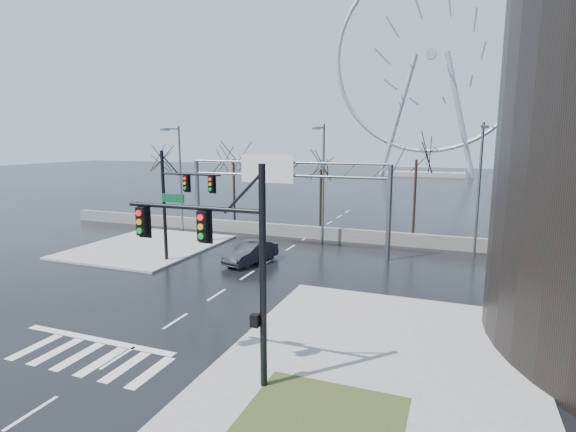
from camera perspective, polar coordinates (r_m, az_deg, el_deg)
The scene contains 18 objects.
ground at distance 23.22m, azimuth -14.08°, elevation -12.80°, with size 260.00×260.00×0.00m, color black.
sidewalk_right_ext at distance 21.47m, azimuth 12.63°, elevation -14.45°, with size 12.00×10.00×0.15m, color gray.
sidewalk_far at distance 38.70m, azimuth -17.36°, elevation -3.71°, with size 10.00×12.00×0.15m, color gray.
grass_strip at distance 15.57m, azimuth 4.53°, elevation -23.99°, with size 5.00×4.00×0.02m, color #2A3917.
barrier_wall at distance 40.35m, azimuth 2.28°, elevation -2.03°, with size 52.00×0.50×1.10m, color slate.
signal_mast_near at distance 15.82m, azimuth -7.80°, elevation -4.70°, with size 5.52×0.41×8.00m.
signal_mast_far at distance 32.44m, azimuth -13.94°, elevation 2.46°, with size 4.72×0.41×8.00m.
sign_gantry at distance 35.08m, azimuth -0.89°, elevation 3.85°, with size 16.36×0.40×7.60m.
streetlight_left at distance 43.35m, azimuth -13.77°, elevation 5.64°, with size 0.50×2.55×10.00m.
streetlight_mid at distance 37.26m, azimuth 4.36°, elevation 5.26°, with size 0.50×2.55×10.00m.
streetlight_right at distance 35.77m, azimuth 23.17°, elevation 4.31°, with size 0.50×2.55×10.00m.
tree_far_left at distance 51.59m, azimuth -15.60°, elevation 5.83°, with size 3.50×3.50×7.00m.
tree_left at distance 46.36m, azimuth -6.93°, elevation 6.21°, with size 3.75×3.75×7.50m.
tree_center at distance 43.94m, azimuth 4.20°, elevation 5.01°, with size 3.25×3.25×6.50m.
tree_right at distance 41.19m, azimuth 15.95°, elevation 5.80°, with size 3.90×3.90×7.80m.
tree_far_right at distance 41.83m, azimuth 26.95°, elevation 4.07°, with size 3.40×3.40×6.80m.
ferris_wheel at distance 114.03m, azimuth 17.69°, elevation 18.07°, with size 45.00×6.00×50.91m.
car at distance 32.38m, azimuth -4.74°, elevation -4.64°, with size 1.61×4.62×1.52m, color black.
Camera 1 is at (12.54, -17.46, 8.80)m, focal length 28.00 mm.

